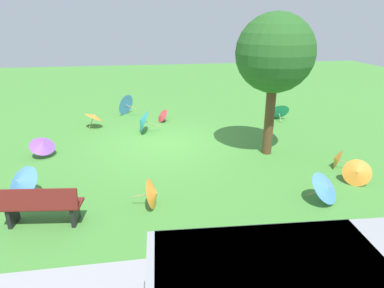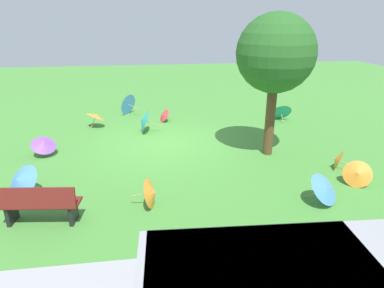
% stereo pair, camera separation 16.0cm
% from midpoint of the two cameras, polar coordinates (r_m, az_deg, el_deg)
% --- Properties ---
extents(ground, '(40.00, 40.00, 0.00)m').
position_cam_midpoint_polar(ground, '(11.47, -4.97, 0.18)').
color(ground, '#478C38').
extents(park_bench, '(1.65, 0.67, 0.90)m').
position_cam_midpoint_polar(park_bench, '(7.57, -25.01, -9.53)').
color(park_bench, maroon).
rests_on(park_bench, ground).
extents(shade_tree, '(2.26, 2.26, 4.21)m').
position_cam_midpoint_polar(shade_tree, '(10.10, 13.54, 14.69)').
color(shade_tree, brown).
rests_on(shade_tree, ground).
extents(parasol_blue_0, '(1.13, 1.11, 0.81)m').
position_cam_midpoint_polar(parasol_blue_0, '(8.88, -27.80, -5.82)').
color(parasol_blue_0, tan).
rests_on(parasol_blue_0, ground).
extents(parasol_teal_0, '(0.97, 0.95, 0.93)m').
position_cam_midpoint_polar(parasol_teal_0, '(12.48, -8.89, 3.99)').
color(parasol_teal_0, tan).
rests_on(parasol_teal_0, ground).
extents(parasol_purple_1, '(1.02, 1.01, 0.66)m').
position_cam_midpoint_polar(parasol_purple_1, '(11.18, -24.61, -0.10)').
color(parasol_purple_1, tan).
rests_on(parasol_purple_1, ground).
extents(parasol_red_0, '(0.58, 0.68, 0.54)m').
position_cam_midpoint_polar(parasol_red_0, '(13.76, -5.54, 4.90)').
color(parasol_red_0, tan).
rests_on(parasol_red_0, ground).
extents(parasol_orange_0, '(0.55, 0.62, 0.57)m').
position_cam_midpoint_polar(parasol_orange_0, '(10.28, 23.01, -2.30)').
color(parasol_orange_0, tan).
rests_on(parasol_orange_0, ground).
extents(parasol_blue_1, '(1.01, 0.98, 0.74)m').
position_cam_midpoint_polar(parasol_blue_1, '(8.25, 21.50, -6.91)').
color(parasol_blue_1, tan).
rests_on(parasol_blue_1, ground).
extents(parasol_blue_3, '(0.94, 0.93, 0.92)m').
position_cam_midpoint_polar(parasol_blue_3, '(15.01, -11.74, 6.67)').
color(parasol_blue_3, tan).
rests_on(parasol_blue_3, ground).
extents(parasol_orange_1, '(0.72, 0.74, 0.71)m').
position_cam_midpoint_polar(parasol_orange_1, '(7.61, -7.12, -8.36)').
color(parasol_orange_1, tan).
rests_on(parasol_orange_1, ground).
extents(parasol_orange_2, '(0.85, 0.78, 0.66)m').
position_cam_midpoint_polar(parasol_orange_2, '(9.49, 25.99, -4.41)').
color(parasol_orange_2, tan).
rests_on(parasol_orange_2, ground).
extents(parasol_orange_3, '(0.91, 0.93, 0.69)m').
position_cam_midpoint_polar(parasol_orange_3, '(13.44, -16.76, 4.59)').
color(parasol_orange_3, tan).
rests_on(parasol_orange_3, ground).
extents(parasol_teal_2, '(0.90, 0.80, 0.78)m').
position_cam_midpoint_polar(parasol_teal_2, '(14.37, 14.23, 5.54)').
color(parasol_teal_2, tan).
rests_on(parasol_teal_2, ground).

